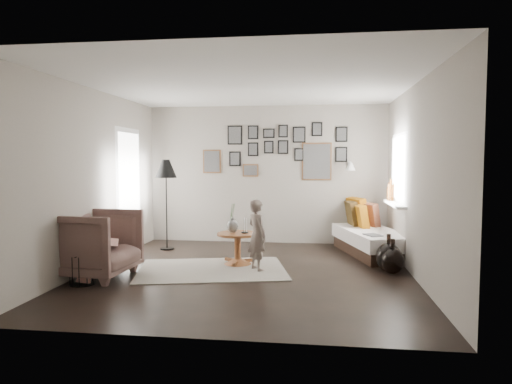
# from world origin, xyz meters

# --- Properties ---
(ground) EXTENTS (4.80, 4.80, 0.00)m
(ground) POSITION_xyz_m (0.00, 0.00, 0.00)
(ground) COLOR black
(ground) RESTS_ON ground
(wall_back) EXTENTS (4.50, 0.00, 4.50)m
(wall_back) POSITION_xyz_m (0.00, 2.40, 1.30)
(wall_back) COLOR gray
(wall_back) RESTS_ON ground
(wall_front) EXTENTS (4.50, 0.00, 4.50)m
(wall_front) POSITION_xyz_m (0.00, -2.40, 1.30)
(wall_front) COLOR gray
(wall_front) RESTS_ON ground
(wall_left) EXTENTS (0.00, 4.80, 4.80)m
(wall_left) POSITION_xyz_m (-2.25, 0.00, 1.30)
(wall_left) COLOR gray
(wall_left) RESTS_ON ground
(wall_right) EXTENTS (0.00, 4.80, 4.80)m
(wall_right) POSITION_xyz_m (2.25, 0.00, 1.30)
(wall_right) COLOR gray
(wall_right) RESTS_ON ground
(ceiling) EXTENTS (4.80, 4.80, 0.00)m
(ceiling) POSITION_xyz_m (0.00, 0.00, 2.60)
(ceiling) COLOR white
(ceiling) RESTS_ON wall_back
(door_left) EXTENTS (0.00, 2.14, 2.14)m
(door_left) POSITION_xyz_m (-2.23, 1.20, 1.05)
(door_left) COLOR white
(door_left) RESTS_ON wall_left
(window_right) EXTENTS (0.15, 1.32, 1.30)m
(window_right) POSITION_xyz_m (2.18, 1.34, 0.93)
(window_right) COLOR white
(window_right) RESTS_ON wall_right
(gallery_wall) EXTENTS (2.74, 0.03, 1.08)m
(gallery_wall) POSITION_xyz_m (0.29, 2.38, 1.74)
(gallery_wall) COLOR brown
(gallery_wall) RESTS_ON wall_back
(wall_sconce) EXTENTS (0.18, 0.36, 0.16)m
(wall_sconce) POSITION_xyz_m (1.55, 2.13, 1.46)
(wall_sconce) COLOR white
(wall_sconce) RESTS_ON wall_back
(rug) EXTENTS (2.35, 1.88, 0.01)m
(rug) POSITION_xyz_m (-0.53, 0.10, 0.01)
(rug) COLOR silver
(rug) RESTS_ON ground
(pedestal_table) EXTENTS (0.62, 0.62, 0.48)m
(pedestal_table) POSITION_xyz_m (-0.22, 0.47, 0.22)
(pedestal_table) COLOR brown
(pedestal_table) RESTS_ON ground
(vase) EXTENTS (0.18, 0.18, 0.44)m
(vase) POSITION_xyz_m (-0.30, 0.49, 0.62)
(vase) COLOR black
(vase) RESTS_ON pedestal_table
(candles) EXTENTS (0.11, 0.11, 0.23)m
(candles) POSITION_xyz_m (-0.11, 0.47, 0.59)
(candles) COLOR black
(candles) RESTS_ON pedestal_table
(daybed) EXTENTS (1.25, 1.98, 0.90)m
(daybed) POSITION_xyz_m (1.87, 1.55, 0.27)
(daybed) COLOR black
(daybed) RESTS_ON ground
(magazine_on_daybed) EXTENTS (0.30, 0.34, 0.01)m
(magazine_on_daybed) POSITION_xyz_m (1.82, 0.92, 0.42)
(magazine_on_daybed) COLOR black
(magazine_on_daybed) RESTS_ON daybed
(armchair) EXTENTS (1.08, 1.05, 0.91)m
(armchair) POSITION_xyz_m (-2.00, -0.51, 0.46)
(armchair) COLOR brown
(armchair) RESTS_ON ground
(armchair_cushion) EXTENTS (0.46, 0.47, 0.19)m
(armchair_cushion) POSITION_xyz_m (-2.00, -0.46, 0.48)
(armchair_cushion) COLOR white
(armchair_cushion) RESTS_ON armchair
(floor_lamp) EXTENTS (0.37, 0.37, 1.59)m
(floor_lamp) POSITION_xyz_m (-1.67, 1.48, 1.37)
(floor_lamp) COLOR black
(floor_lamp) RESTS_ON ground
(magazine_basket) EXTENTS (0.32, 0.32, 0.37)m
(magazine_basket) POSITION_xyz_m (-2.00, -0.86, 0.18)
(magazine_basket) COLOR black
(magazine_basket) RESTS_ON ground
(demijohn_large) EXTENTS (0.36, 0.36, 0.53)m
(demijohn_large) POSITION_xyz_m (1.96, 0.33, 0.21)
(demijohn_large) COLOR black
(demijohn_large) RESTS_ON ground
(demijohn_small) EXTENTS (0.31, 0.31, 0.49)m
(demijohn_small) POSITION_xyz_m (2.00, 0.21, 0.18)
(demijohn_small) COLOR black
(demijohn_small) RESTS_ON ground
(child) EXTENTS (0.42, 0.44, 1.02)m
(child) POSITION_xyz_m (0.11, 0.15, 0.51)
(child) COLOR #6F5F57
(child) RESTS_ON ground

